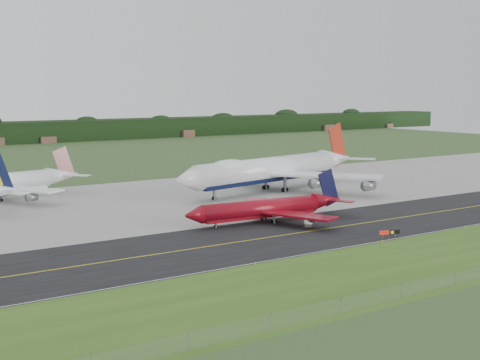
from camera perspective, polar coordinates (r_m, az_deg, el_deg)
The scene contains 13 objects.
ground at distance 149.13m, azimuth 4.79°, elevation -4.14°, with size 600.00×600.00×0.00m, color #314C23.
grass_verge at distance 124.33m, azimuth 14.90°, elevation -6.79°, with size 400.00×30.00×0.01m, color #335F1C.
taxiway at distance 146.08m, azimuth 5.76°, elevation -4.40°, with size 400.00×32.00×0.02m, color black.
apron at distance 191.07m, azimuth -4.72°, elevation -1.50°, with size 400.00×78.00×0.01m, color gray.
taxiway_centreline at distance 146.08m, azimuth 5.76°, elevation -4.39°, with size 400.00×0.40×0.00m, color gold.
taxiway_edge_line at distance 134.75m, azimuth 9.95°, elevation -5.51°, with size 400.00×0.25×0.00m, color silver.
perimeter_fence at distance 116.17m, azimuth 19.74°, elevation -7.46°, with size 320.00×0.10×320.00m.
jet_ba_747 at distance 201.70m, azimuth 2.72°, elevation 0.91°, with size 76.95×62.77×19.47m.
jet_red_737 at distance 155.63m, azimuth 2.45°, elevation -2.43°, with size 42.33×34.48×11.43m.
taxiway_sign at distance 142.83m, azimuth 12.64°, elevation -4.39°, with size 4.45×1.62×1.54m.
edge_marker_left at distance 118.41m, azimuth 1.32°, elevation -7.14°, with size 0.16×0.16×0.50m, color yellow.
edge_marker_center at distance 138.09m, azimuth 12.04°, elevation -5.15°, with size 0.16×0.16×0.50m, color yellow.
edge_marker_right at distance 157.34m, azimuth 18.70°, elevation -3.81°, with size 0.16×0.16×0.50m, color yellow.
Camera 1 is at (-90.61, -114.39, 30.74)m, focal length 50.00 mm.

